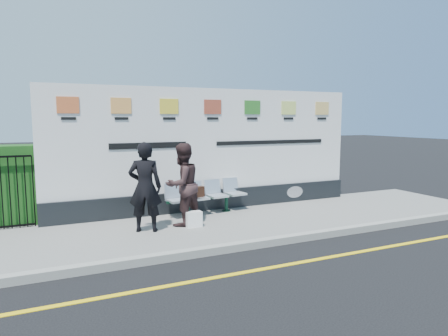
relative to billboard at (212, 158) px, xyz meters
name	(u,v)px	position (x,y,z in m)	size (l,w,h in m)	color
ground	(275,267)	(-0.50, -3.85, -1.42)	(80.00, 80.00, 0.00)	black
pavement	(214,226)	(-0.50, -1.35, -1.36)	(14.00, 3.00, 0.12)	slate
kerb	(246,245)	(-0.50, -2.85, -1.35)	(14.00, 0.18, 0.14)	gray
yellow_line	(275,267)	(-0.50, -3.85, -1.42)	(14.00, 0.10, 0.01)	yellow
billboard	(212,158)	(0.00, 0.00, 0.00)	(8.00, 0.30, 3.00)	black
bench	(208,205)	(-0.30, -0.46, -1.08)	(2.02, 0.53, 0.43)	silver
woman_left	(145,187)	(-2.00, -1.34, -0.39)	(0.66, 0.43, 1.81)	black
woman_right	(182,184)	(-1.16, -1.18, -0.42)	(0.85, 0.66, 1.75)	#342222
handbag_brown	(198,192)	(-0.56, -0.50, -0.75)	(0.31, 0.13, 0.24)	black
carrier_bag_white	(194,219)	(-1.01, -1.43, -1.14)	(0.33, 0.20, 0.33)	white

